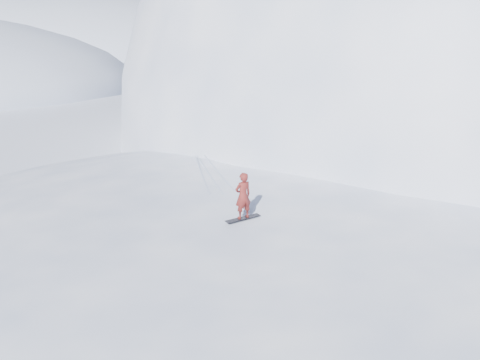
# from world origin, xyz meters

# --- Properties ---
(ground) EXTENTS (400.00, 400.00, 0.00)m
(ground) POSITION_xyz_m (0.00, 0.00, 0.00)
(ground) COLOR white
(ground) RESTS_ON ground
(near_ridge) EXTENTS (36.00, 28.00, 4.80)m
(near_ridge) POSITION_xyz_m (1.00, 3.00, 0.00)
(near_ridge) COLOR white
(near_ridge) RESTS_ON ground
(summit_peak) EXTENTS (60.00, 56.00, 56.00)m
(summit_peak) POSITION_xyz_m (22.00, 26.00, 0.00)
(summit_peak) COLOR white
(summit_peak) RESTS_ON ground
(peak_shoulder) EXTENTS (28.00, 24.00, 18.00)m
(peak_shoulder) POSITION_xyz_m (10.00, 20.00, 0.00)
(peak_shoulder) COLOR white
(peak_shoulder) RESTS_ON ground
(far_ridge_c) EXTENTS (140.00, 90.00, 36.00)m
(far_ridge_c) POSITION_xyz_m (-40.00, 110.00, 0.00)
(far_ridge_c) COLOR white
(far_ridge_c) RESTS_ON ground
(wind_bumps) EXTENTS (16.00, 14.40, 1.00)m
(wind_bumps) POSITION_xyz_m (-0.56, 2.12, 0.00)
(wind_bumps) COLOR white
(wind_bumps) RESTS_ON ground
(snowboard) EXTENTS (1.32, 0.78, 0.02)m
(snowboard) POSITION_xyz_m (0.41, -0.11, 2.41)
(snowboard) COLOR black
(snowboard) RESTS_ON near_ridge
(snowboarder) EXTENTS (0.73, 0.62, 1.68)m
(snowboarder) POSITION_xyz_m (0.41, -0.11, 3.26)
(snowboarder) COLOR maroon
(snowboarder) RESTS_ON snowboard
(board_tracks) EXTENTS (1.74, 5.98, 0.04)m
(board_tracks) POSITION_xyz_m (-0.58, 5.33, 2.42)
(board_tracks) COLOR silver
(board_tracks) RESTS_ON ground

